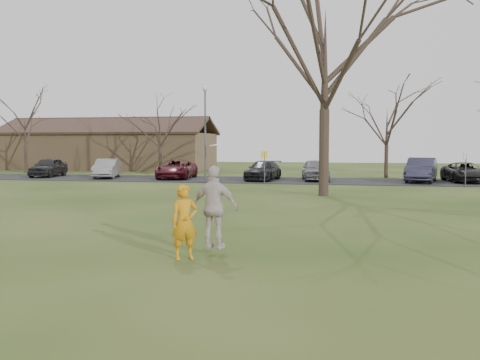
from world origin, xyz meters
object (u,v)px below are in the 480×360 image
object	(u,v)px
car_4	(315,170)
car_5	(421,170)
car_1	(107,168)
car_3	(263,170)
big_tree	(325,51)
catching_play	(215,207)
building	(109,150)
lamp_post	(205,122)
player_defender	(185,222)
car_0	(48,167)
car_2	(177,169)
car_6	(465,172)

from	to	relation	value
car_4	car_5	xyz separation A→B (m)	(6.90, -0.04, 0.07)
car_1	car_3	bearing A→B (deg)	-14.96
car_4	big_tree	world-z (taller)	big_tree
car_4	catching_play	xyz separation A→B (m)	(-0.90, -24.81, 0.36)
car_1	building	bearing A→B (deg)	99.76
lamp_post	player_defender	bearing A→B (deg)	-76.17
car_0	car_1	world-z (taller)	car_0
player_defender	car_4	world-z (taller)	player_defender
car_2	car_5	size ratio (longest dim) A/B	1.01
car_3	catching_play	size ratio (longest dim) A/B	1.87
car_6	player_defender	bearing A→B (deg)	-118.06
car_1	car_3	size ratio (longest dim) A/B	0.93
car_3	car_6	bearing A→B (deg)	8.94
car_0	catching_play	size ratio (longest dim) A/B	1.75
car_1	car_6	size ratio (longest dim) A/B	0.91
catching_play	lamp_post	size ratio (longest dim) A/B	0.38
car_2	building	bearing A→B (deg)	126.84
car_5	lamp_post	xyz separation A→B (m)	(-13.92, -2.68, 3.14)
catching_play	building	world-z (taller)	building
catching_play	big_tree	bearing A→B (deg)	82.69
big_tree	catching_play	bearing A→B (deg)	-97.31
car_3	car_4	xyz separation A→B (m)	(3.54, 0.40, 0.07)
car_4	car_2	bearing A→B (deg)	171.83
car_4	car_3	bearing A→B (deg)	178.59
car_1	building	distance (m)	14.41
catching_play	big_tree	world-z (taller)	big_tree
car_4	car_5	size ratio (longest dim) A/B	0.89
player_defender	big_tree	bearing A→B (deg)	49.84
car_6	car_5	bearing A→B (deg)	-177.24
player_defender	car_4	size ratio (longest dim) A/B	0.39
building	lamp_post	world-z (taller)	lamp_post
car_3	building	bearing A→B (deg)	148.82
catching_play	player_defender	bearing A→B (deg)	-142.09
catching_play	car_3	bearing A→B (deg)	96.17
car_0	car_4	distance (m)	20.12
car_0	catching_play	xyz separation A→B (m)	(19.22, -24.97, 0.36)
car_1	car_4	bearing A→B (deg)	-13.33
catching_play	building	bearing A→B (deg)	118.16
car_4	car_6	distance (m)	9.66
car_2	car_5	distance (m)	16.80
car_4	lamp_post	distance (m)	8.19
car_4	car_5	distance (m)	6.90
car_5	big_tree	distance (m)	13.30
car_1	big_tree	bearing A→B (deg)	-46.12
player_defender	building	distance (m)	42.79
lamp_post	car_4	bearing A→B (deg)	21.16
lamp_post	big_tree	size ratio (longest dim) A/B	0.45
car_0	player_defender	bearing A→B (deg)	-61.45
car_0	car_1	distance (m)	5.01
car_6	car_0	bearing A→B (deg)	175.76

